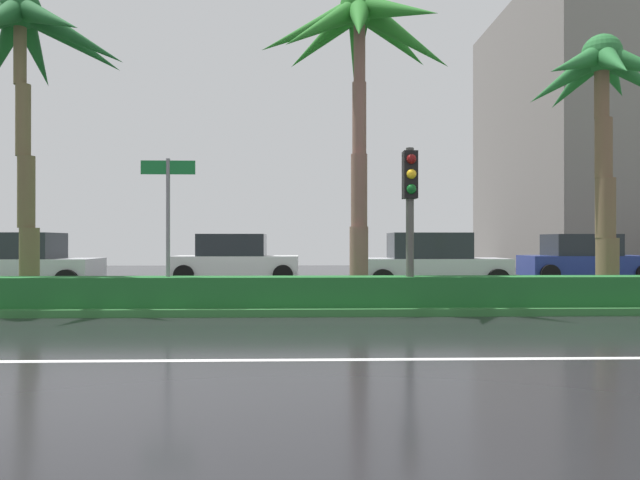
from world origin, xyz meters
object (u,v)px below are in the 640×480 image
(traffic_signal_median_right, at_px, (410,197))
(palm_tree_centre_right, at_px, (602,92))
(street_name_sign, at_px, (168,211))
(car_in_traffic_third, at_px, (432,263))
(car_in_traffic_fourth, at_px, (584,259))
(palm_tree_centre_left, at_px, (22,47))
(car_in_traffic_leading, at_px, (21,263))
(palm_tree_centre, at_px, (358,45))
(car_in_traffic_second, at_px, (235,260))

(traffic_signal_median_right, bearing_deg, palm_tree_centre_right, 18.43)
(street_name_sign, bearing_deg, traffic_signal_median_right, -2.04)
(car_in_traffic_third, bearing_deg, car_in_traffic_fourth, 26.47)
(street_name_sign, relative_size, car_in_traffic_third, 0.70)
(palm_tree_centre_left, height_order, traffic_signal_median_right, palm_tree_centre_left)
(palm_tree_centre_left, distance_m, car_in_traffic_leading, 6.73)
(palm_tree_centre_left, xyz_separation_m, palm_tree_centre, (7.64, -0.05, 0.11))
(palm_tree_centre_right, xyz_separation_m, car_in_traffic_leading, (-15.29, 4.01, -4.12))
(palm_tree_centre, relative_size, traffic_signal_median_right, 2.22)
(palm_tree_centre, bearing_deg, street_name_sign, -161.05)
(palm_tree_centre, bearing_deg, car_in_traffic_fourth, 39.09)
(palm_tree_centre_left, relative_size, car_in_traffic_second, 1.64)
(car_in_traffic_fourth, bearing_deg, car_in_traffic_second, 180.00)
(car_in_traffic_leading, height_order, car_in_traffic_second, same)
(palm_tree_centre, height_order, traffic_signal_median_right, palm_tree_centre)
(palm_tree_centre_right, distance_m, car_in_traffic_fourth, 8.68)
(palm_tree_centre_right, distance_m, car_in_traffic_second, 12.40)
(palm_tree_centre_left, xyz_separation_m, car_in_traffic_second, (3.99, 7.02, -5.04))
(car_in_traffic_second, bearing_deg, car_in_traffic_leading, -153.08)
(palm_tree_centre_left, distance_m, car_in_traffic_second, 9.52)
(traffic_signal_median_right, bearing_deg, car_in_traffic_second, 117.88)
(car_in_traffic_leading, xyz_separation_m, car_in_traffic_second, (5.93, 3.01, 0.00))
(palm_tree_centre_right, bearing_deg, car_in_traffic_fourth, 66.88)
(car_in_traffic_third, height_order, car_in_traffic_fourth, same)
(traffic_signal_median_right, relative_size, car_in_traffic_third, 0.75)
(car_in_traffic_second, bearing_deg, palm_tree_centre_left, -119.61)
(palm_tree_centre_right, bearing_deg, street_name_sign, -171.66)
(traffic_signal_median_right, xyz_separation_m, car_in_traffic_leading, (-10.49, 5.61, -1.54))
(car_in_traffic_leading, distance_m, car_in_traffic_third, 12.18)
(palm_tree_centre, height_order, palm_tree_centre_right, palm_tree_centre)
(car_in_traffic_second, distance_m, car_in_traffic_fourth, 12.35)
(car_in_traffic_fourth, bearing_deg, car_in_traffic_third, -153.53)
(palm_tree_centre_left, distance_m, car_in_traffic_fourth, 18.49)
(palm_tree_centre_right, relative_size, car_in_traffic_leading, 1.43)
(traffic_signal_median_right, bearing_deg, palm_tree_centre, 120.20)
(traffic_signal_median_right, bearing_deg, street_name_sign, 177.96)
(palm_tree_centre_right, xyz_separation_m, street_name_sign, (-9.71, -1.42, -2.87))
(car_in_traffic_leading, bearing_deg, car_in_traffic_fourth, 9.35)
(traffic_signal_median_right, bearing_deg, car_in_traffic_fourth, 47.87)
(traffic_signal_median_right, distance_m, car_in_traffic_second, 9.87)
(palm_tree_centre_right, xyz_separation_m, car_in_traffic_fourth, (3.00, 7.02, -4.12))
(street_name_sign, bearing_deg, car_in_traffic_fourth, 33.60)
(car_in_traffic_leading, xyz_separation_m, car_in_traffic_third, (12.18, -0.03, 0.00))
(palm_tree_centre_right, distance_m, car_in_traffic_third, 6.52)
(street_name_sign, bearing_deg, palm_tree_centre_left, 158.58)
(palm_tree_centre_left, xyz_separation_m, car_in_traffic_third, (10.23, 3.98, -5.04))
(traffic_signal_median_right, height_order, car_in_traffic_leading, traffic_signal_median_right)
(traffic_signal_median_right, distance_m, car_in_traffic_third, 6.03)
(palm_tree_centre_left, bearing_deg, traffic_signal_median_right, -10.60)
(street_name_sign, relative_size, car_in_traffic_leading, 0.70)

